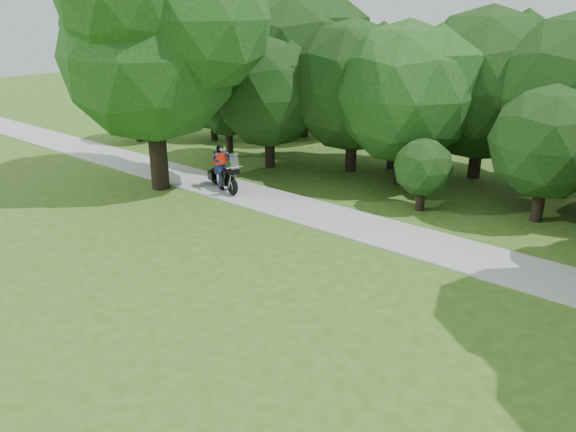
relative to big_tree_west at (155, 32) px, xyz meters
The scene contains 5 objects.
ground 13.82m from the big_tree_west, 33.03° to the right, with size 100.00×100.00×0.00m, color #365919.
walkway 12.05m from the big_tree_west, ahead, with size 60.00×2.20×0.06m, color #A1A19B.
tree_line 14.29m from the big_tree_west, 31.97° to the left, with size 40.20×12.38×7.76m.
big_tree_west is the anchor object (origin of this frame).
touring_motorcycle 5.57m from the big_tree_west, 26.12° to the left, with size 2.15×1.20×1.69m.
Camera 1 is at (6.50, -6.32, 6.71)m, focal length 35.00 mm.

